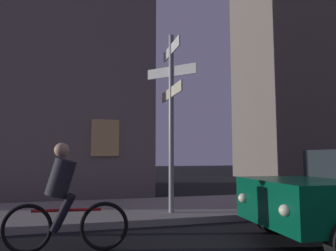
% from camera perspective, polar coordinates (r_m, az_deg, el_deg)
% --- Properties ---
extents(sidewalk_kerb, '(40.00, 3.20, 0.14)m').
position_cam_1_polar(sidewalk_kerb, '(8.38, 2.75, -14.74)').
color(sidewalk_kerb, gray).
rests_on(sidewalk_kerb, ground_plane).
extents(signpost, '(0.94, 1.62, 4.13)m').
position_cam_1_polar(signpost, '(7.30, 0.59, 3.81)').
color(signpost, gray).
rests_on(signpost, sidewalk_kerb).
extents(cyclist, '(1.82, 0.36, 1.61)m').
position_cam_1_polar(cyclist, '(5.02, -18.49, -12.88)').
color(cyclist, black).
rests_on(cyclist, ground_plane).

